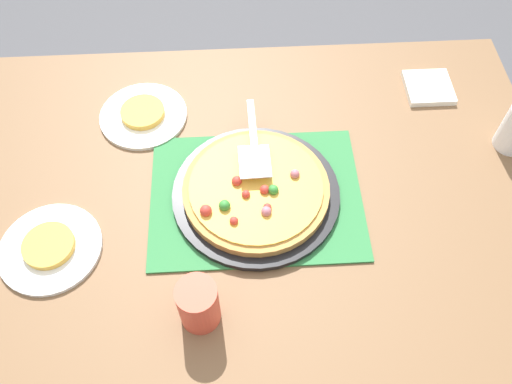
{
  "coord_description": "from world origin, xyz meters",
  "views": [
    {
      "loc": [
        -0.04,
        -0.66,
        1.77
      ],
      "look_at": [
        0.0,
        0.0,
        0.77
      ],
      "focal_mm": 37.15,
      "sensor_mm": 36.0,
      "label": 1
    }
  ],
  "objects_px": {
    "served_slice_left": "(49,246)",
    "served_slice_right": "(143,112)",
    "plate_far_right": "(144,116)",
    "plate_near_left": "(50,248)",
    "pizza": "(256,189)",
    "cup_far": "(198,304)",
    "pizza_server": "(253,145)",
    "pizza_pan": "(256,194)",
    "napkin_stack": "(429,88)"
  },
  "relations": [
    {
      "from": "pizza_pan",
      "to": "served_slice_left",
      "type": "relative_size",
      "value": 3.45
    },
    {
      "from": "served_slice_left",
      "to": "pizza_server",
      "type": "xyz_separation_m",
      "value": [
        0.45,
        0.21,
        0.05
      ]
    },
    {
      "from": "pizza_pan",
      "to": "napkin_stack",
      "type": "bearing_deg",
      "value": 33.49
    },
    {
      "from": "pizza_pan",
      "to": "plate_far_right",
      "type": "relative_size",
      "value": 1.73
    },
    {
      "from": "plate_near_left",
      "to": "pizza_server",
      "type": "distance_m",
      "value": 0.5
    },
    {
      "from": "pizza_pan",
      "to": "pizza_server",
      "type": "xyz_separation_m",
      "value": [
        -0.0,
        0.1,
        0.05
      ]
    },
    {
      "from": "pizza_pan",
      "to": "plate_near_left",
      "type": "xyz_separation_m",
      "value": [
        -0.45,
        -0.11,
        -0.01
      ]
    },
    {
      "from": "plate_near_left",
      "to": "plate_far_right",
      "type": "xyz_separation_m",
      "value": [
        0.18,
        0.37,
        0.0
      ]
    },
    {
      "from": "plate_near_left",
      "to": "pizza_server",
      "type": "bearing_deg",
      "value": 25.06
    },
    {
      "from": "cup_far",
      "to": "napkin_stack",
      "type": "xyz_separation_m",
      "value": [
        0.6,
        0.59,
        -0.05
      ]
    },
    {
      "from": "served_slice_left",
      "to": "cup_far",
      "type": "xyz_separation_m",
      "value": [
        0.32,
        -0.17,
        0.04
      ]
    },
    {
      "from": "plate_far_right",
      "to": "napkin_stack",
      "type": "bearing_deg",
      "value": 4.2
    },
    {
      "from": "served_slice_left",
      "to": "served_slice_right",
      "type": "distance_m",
      "value": 0.41
    },
    {
      "from": "pizza",
      "to": "cup_far",
      "type": "xyz_separation_m",
      "value": [
        -0.12,
        -0.28,
        0.03
      ]
    },
    {
      "from": "plate_near_left",
      "to": "served_slice_right",
      "type": "xyz_separation_m",
      "value": [
        0.18,
        0.37,
        0.01
      ]
    },
    {
      "from": "served_slice_left",
      "to": "cup_far",
      "type": "bearing_deg",
      "value": -27.25
    },
    {
      "from": "pizza",
      "to": "pizza_server",
      "type": "bearing_deg",
      "value": 90.69
    },
    {
      "from": "pizza",
      "to": "served_slice_left",
      "type": "height_order",
      "value": "pizza"
    },
    {
      "from": "pizza_pan",
      "to": "cup_far",
      "type": "height_order",
      "value": "cup_far"
    },
    {
      "from": "served_slice_left",
      "to": "served_slice_right",
      "type": "relative_size",
      "value": 1.0
    },
    {
      "from": "plate_near_left",
      "to": "pizza_server",
      "type": "relative_size",
      "value": 0.95
    },
    {
      "from": "pizza",
      "to": "served_slice_left",
      "type": "bearing_deg",
      "value": -166.28
    },
    {
      "from": "plate_far_right",
      "to": "served_slice_left",
      "type": "height_order",
      "value": "served_slice_left"
    },
    {
      "from": "pizza_pan",
      "to": "napkin_stack",
      "type": "height_order",
      "value": "pizza_pan"
    },
    {
      "from": "served_slice_left",
      "to": "served_slice_right",
      "type": "xyz_separation_m",
      "value": [
        0.18,
        0.37,
        0.0
      ]
    },
    {
      "from": "plate_near_left",
      "to": "cup_far",
      "type": "distance_m",
      "value": 0.37
    },
    {
      "from": "pizza_pan",
      "to": "plate_far_right",
      "type": "distance_m",
      "value": 0.37
    },
    {
      "from": "pizza",
      "to": "cup_far",
      "type": "height_order",
      "value": "cup_far"
    },
    {
      "from": "pizza",
      "to": "plate_far_right",
      "type": "bearing_deg",
      "value": 136.24
    },
    {
      "from": "pizza_server",
      "to": "plate_near_left",
      "type": "bearing_deg",
      "value": -154.94
    },
    {
      "from": "served_slice_left",
      "to": "served_slice_right",
      "type": "bearing_deg",
      "value": 64.51
    },
    {
      "from": "plate_near_left",
      "to": "pizza_server",
      "type": "height_order",
      "value": "pizza_server"
    },
    {
      "from": "pizza_pan",
      "to": "served_slice_right",
      "type": "bearing_deg",
      "value": 136.48
    },
    {
      "from": "served_slice_left",
      "to": "pizza_server",
      "type": "bearing_deg",
      "value": 25.06
    },
    {
      "from": "served_slice_left",
      "to": "napkin_stack",
      "type": "bearing_deg",
      "value": 24.7
    },
    {
      "from": "plate_far_right",
      "to": "cup_far",
      "type": "height_order",
      "value": "cup_far"
    },
    {
      "from": "pizza_pan",
      "to": "pizza",
      "type": "distance_m",
      "value": 0.02
    },
    {
      "from": "pizza",
      "to": "pizza_server",
      "type": "height_order",
      "value": "pizza_server"
    },
    {
      "from": "pizza",
      "to": "pizza_server",
      "type": "xyz_separation_m",
      "value": [
        -0.0,
        0.1,
        0.03
      ]
    },
    {
      "from": "pizza",
      "to": "pizza_server",
      "type": "relative_size",
      "value": 1.43
    },
    {
      "from": "served_slice_left",
      "to": "pizza_pan",
      "type": "bearing_deg",
      "value": 13.87
    },
    {
      "from": "pizza",
      "to": "pizza_server",
      "type": "distance_m",
      "value": 0.1
    },
    {
      "from": "pizza_pan",
      "to": "pizza_server",
      "type": "bearing_deg",
      "value": 91.17
    },
    {
      "from": "pizza",
      "to": "plate_far_right",
      "type": "xyz_separation_m",
      "value": [
        -0.27,
        0.26,
        -0.03
      ]
    },
    {
      "from": "plate_far_right",
      "to": "served_slice_left",
      "type": "distance_m",
      "value": 0.41
    },
    {
      "from": "pizza",
      "to": "pizza_pan",
      "type": "bearing_deg",
      "value": 60.04
    },
    {
      "from": "pizza",
      "to": "napkin_stack",
      "type": "distance_m",
      "value": 0.57
    },
    {
      "from": "plate_far_right",
      "to": "plate_near_left",
      "type": "bearing_deg",
      "value": -115.49
    },
    {
      "from": "served_slice_left",
      "to": "cup_far",
      "type": "distance_m",
      "value": 0.37
    },
    {
      "from": "plate_near_left",
      "to": "pizza_pan",
      "type": "bearing_deg",
      "value": 13.87
    }
  ]
}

